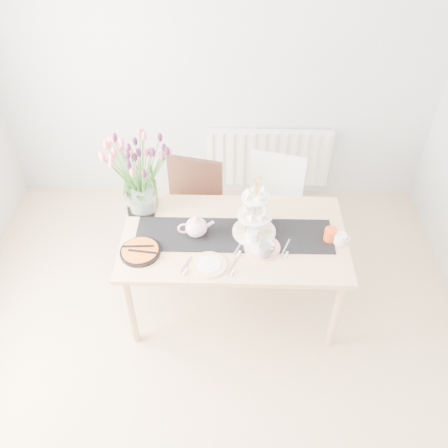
{
  "coord_description": "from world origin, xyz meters",
  "views": [
    {
      "loc": [
        0.16,
        -1.66,
        3.09
      ],
      "look_at": [
        0.1,
        0.73,
        0.9
      ],
      "focal_mm": 38.0,
      "sensor_mm": 36.0,
      "label": 1
    }
  ],
  "objects_px": {
    "cream_jug": "(340,239)",
    "tart_tin": "(140,251)",
    "radiator": "(268,158)",
    "chair_white": "(273,201)",
    "chair_brown": "(192,206)",
    "mug_white": "(252,236)",
    "mug_orange": "(330,235)",
    "mug_grey": "(265,251)",
    "cake_stand": "(255,219)",
    "plate_right": "(262,247)",
    "tulip_vase": "(137,164)",
    "dining_table": "(234,243)",
    "teapot": "(196,227)",
    "plate_left": "(209,265)"
  },
  "relations": [
    {
      "from": "cake_stand",
      "to": "plate_right",
      "type": "xyz_separation_m",
      "value": [
        0.05,
        -0.15,
        -0.12
      ]
    },
    {
      "from": "chair_brown",
      "to": "chair_white",
      "type": "xyz_separation_m",
      "value": [
        0.67,
        0.08,
        0.0
      ]
    },
    {
      "from": "plate_right",
      "to": "radiator",
      "type": "bearing_deg",
      "value": 85.14
    },
    {
      "from": "cream_jug",
      "to": "radiator",
      "type": "bearing_deg",
      "value": 109.67
    },
    {
      "from": "tart_tin",
      "to": "mug_grey",
      "type": "height_order",
      "value": "mug_grey"
    },
    {
      "from": "tart_tin",
      "to": "dining_table",
      "type": "bearing_deg",
      "value": 16.65
    },
    {
      "from": "tulip_vase",
      "to": "cake_stand",
      "type": "distance_m",
      "value": 0.91
    },
    {
      "from": "teapot",
      "to": "tart_tin",
      "type": "height_order",
      "value": "teapot"
    },
    {
      "from": "radiator",
      "to": "cake_stand",
      "type": "xyz_separation_m",
      "value": [
        -0.18,
        -1.38,
        0.43
      ]
    },
    {
      "from": "radiator",
      "to": "cream_jug",
      "type": "bearing_deg",
      "value": -74.44
    },
    {
      "from": "cake_stand",
      "to": "mug_grey",
      "type": "relative_size",
      "value": 4.57
    },
    {
      "from": "radiator",
      "to": "tart_tin",
      "type": "distance_m",
      "value": 1.9
    },
    {
      "from": "tart_tin",
      "to": "cake_stand",
      "type": "bearing_deg",
      "value": 15.69
    },
    {
      "from": "mug_orange",
      "to": "tart_tin",
      "type": "bearing_deg",
      "value": 162.83
    },
    {
      "from": "dining_table",
      "to": "mug_orange",
      "type": "height_order",
      "value": "mug_orange"
    },
    {
      "from": "chair_brown",
      "to": "mug_white",
      "type": "bearing_deg",
      "value": -39.67
    },
    {
      "from": "plate_right",
      "to": "tulip_vase",
      "type": "bearing_deg",
      "value": 155.34
    },
    {
      "from": "teapot",
      "to": "mug_orange",
      "type": "height_order",
      "value": "teapot"
    },
    {
      "from": "chair_brown",
      "to": "cake_stand",
      "type": "xyz_separation_m",
      "value": [
        0.49,
        -0.53,
        0.34
      ]
    },
    {
      "from": "chair_white",
      "to": "cake_stand",
      "type": "xyz_separation_m",
      "value": [
        -0.18,
        -0.61,
        0.34
      ]
    },
    {
      "from": "radiator",
      "to": "dining_table",
      "type": "height_order",
      "value": "same"
    },
    {
      "from": "dining_table",
      "to": "mug_white",
      "type": "height_order",
      "value": "mug_white"
    },
    {
      "from": "mug_grey",
      "to": "plate_left",
      "type": "distance_m",
      "value": 0.39
    },
    {
      "from": "mug_white",
      "to": "mug_orange",
      "type": "height_order",
      "value": "mug_white"
    },
    {
      "from": "mug_grey",
      "to": "plate_right",
      "type": "relative_size",
      "value": 0.39
    },
    {
      "from": "teapot",
      "to": "mug_white",
      "type": "xyz_separation_m",
      "value": [
        0.39,
        -0.05,
        -0.03
      ]
    },
    {
      "from": "radiator",
      "to": "chair_white",
      "type": "bearing_deg",
      "value": -90.21
    },
    {
      "from": "radiator",
      "to": "chair_white",
      "type": "distance_m",
      "value": 0.78
    },
    {
      "from": "tulip_vase",
      "to": "cake_stand",
      "type": "xyz_separation_m",
      "value": [
        0.83,
        -0.25,
        -0.27
      ]
    },
    {
      "from": "cream_jug",
      "to": "tart_tin",
      "type": "bearing_deg",
      "value": -170.48
    },
    {
      "from": "radiator",
      "to": "mug_grey",
      "type": "distance_m",
      "value": 1.65
    },
    {
      "from": "tart_tin",
      "to": "plate_right",
      "type": "height_order",
      "value": "tart_tin"
    },
    {
      "from": "mug_white",
      "to": "radiator",
      "type": "bearing_deg",
      "value": 94.31
    },
    {
      "from": "mug_grey",
      "to": "chair_white",
      "type": "bearing_deg",
      "value": 60.39
    },
    {
      "from": "plate_left",
      "to": "dining_table",
      "type": "bearing_deg",
      "value": 60.7
    },
    {
      "from": "plate_right",
      "to": "dining_table",
      "type": "bearing_deg",
      "value": 147.7
    },
    {
      "from": "mug_white",
      "to": "mug_orange",
      "type": "bearing_deg",
      "value": 15.08
    },
    {
      "from": "tulip_vase",
      "to": "teapot",
      "type": "relative_size",
      "value": 2.9
    },
    {
      "from": "cream_jug",
      "to": "plate_left",
      "type": "relative_size",
      "value": 0.35
    },
    {
      "from": "radiator",
      "to": "chair_white",
      "type": "height_order",
      "value": "chair_white"
    },
    {
      "from": "radiator",
      "to": "teapot",
      "type": "height_order",
      "value": "teapot"
    },
    {
      "from": "chair_brown",
      "to": "cake_stand",
      "type": "bearing_deg",
      "value": -34.24
    },
    {
      "from": "chair_brown",
      "to": "cream_jug",
      "type": "relative_size",
      "value": 11.07
    },
    {
      "from": "tulip_vase",
      "to": "plate_right",
      "type": "bearing_deg",
      "value": -24.66
    },
    {
      "from": "mug_grey",
      "to": "mug_white",
      "type": "xyz_separation_m",
      "value": [
        -0.09,
        0.14,
        0.0
      ]
    },
    {
      "from": "chair_white",
      "to": "mug_grey",
      "type": "height_order",
      "value": "chair_white"
    },
    {
      "from": "tulip_vase",
      "to": "tart_tin",
      "type": "xyz_separation_m",
      "value": [
        0.05,
        -0.47,
        -0.39
      ]
    },
    {
      "from": "cake_stand",
      "to": "tart_tin",
      "type": "xyz_separation_m",
      "value": [
        -0.78,
        -0.22,
        -0.11
      ]
    },
    {
      "from": "plate_left",
      "to": "chair_brown",
      "type": "bearing_deg",
      "value": 102.33
    },
    {
      "from": "tart_tin",
      "to": "mug_white",
      "type": "bearing_deg",
      "value": 9.79
    }
  ]
}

